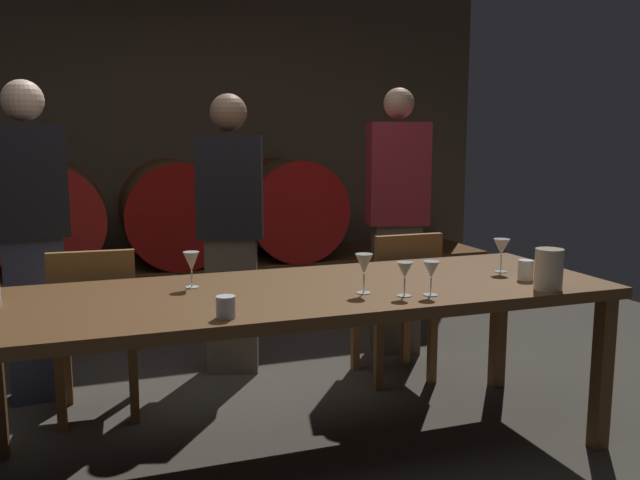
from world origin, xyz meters
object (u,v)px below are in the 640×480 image
object	(u,v)px
pitcher	(549,269)
chair_left	(96,325)
cup_center	(226,307)
cup_right	(526,270)
guest_right	(397,220)
guest_left	(32,239)
wine_barrel_right	(286,208)
wine_barrel_center	(174,212)
dining_table	(303,302)
wine_barrel_left	(49,216)
chair_right	(399,299)
wine_glass_far_left	(191,262)
wine_glass_center	(405,271)
wine_glass_right	(431,271)
wine_glass_left	(364,265)
guest_center	(231,232)
wine_glass_far_right	(501,248)

from	to	relation	value
pitcher	chair_left	bearing A→B (deg)	150.36
cup_center	cup_right	world-z (taller)	cup_right
guest_right	pitcher	size ratio (longest dim) A/B	9.62
guest_left	cup_center	size ratio (longest dim) A/B	20.89
wine_barrel_right	guest_right	bearing A→B (deg)	-77.81
wine_barrel_center	dining_table	world-z (taller)	wine_barrel_center
guest_left	pitcher	distance (m)	2.60
pitcher	wine_barrel_left	bearing A→B (deg)	125.50
wine_barrel_right	pitcher	xyz separation A→B (m)	(0.30, -3.01, 0.03)
wine_barrel_center	dining_table	size ratio (longest dim) A/B	0.33
chair_right	wine_glass_far_left	size ratio (longest dim) A/B	5.53
wine_barrel_left	wine_glass_center	bearing A→B (deg)	-62.67
wine_glass_right	guest_left	bearing A→B (deg)	139.53
wine_glass_left	cup_center	xyz separation A→B (m)	(-0.62, -0.18, -0.08)
chair_left	cup_center	size ratio (longest dim) A/B	10.78
wine_glass_far_left	cup_center	world-z (taller)	wine_glass_far_left
wine_barrel_left	guest_center	distance (m)	1.82
guest_right	wine_barrel_left	bearing A→B (deg)	-20.52
wine_glass_center	wine_glass_right	world-z (taller)	same
wine_barrel_left	cup_center	bearing A→B (deg)	-76.09
wine_barrel_left	guest_right	bearing A→B (deg)	-34.22
dining_table	chair_left	distance (m)	1.12
wine_glass_right	dining_table	bearing A→B (deg)	147.23
chair_left	chair_right	distance (m)	1.66
wine_barrel_right	cup_right	xyz separation A→B (m)	(0.33, -2.81, -0.02)
guest_left	wine_glass_left	distance (m)	1.86
cup_right	chair_left	bearing A→B (deg)	155.46
wine_glass_center	guest_left	bearing A→B (deg)	138.03
dining_table	guest_right	xyz separation A→B (m)	(1.01, 1.16, 0.18)
chair_left	wine_glass_far_right	world-z (taller)	wine_glass_far_right
dining_table	wine_glass_right	xyz separation A→B (m)	(0.46, -0.30, 0.17)
guest_right	pitcher	xyz separation A→B (m)	(-0.02, -1.53, -0.03)
chair_right	wine_glass_left	world-z (taller)	wine_glass_left
cup_center	dining_table	bearing A→B (deg)	40.87
cup_center	wine_barrel_left	bearing A→B (deg)	103.91
pitcher	guest_left	bearing A→B (deg)	145.94
wine_barrel_center	guest_center	size ratio (longest dim) A/B	0.55
chair_left	guest_left	bearing A→B (deg)	-50.02
wine_barrel_center	wine_glass_left	bearing A→B (deg)	-81.01
wine_barrel_left	wine_glass_far_right	bearing A→B (deg)	-50.38
wine_glass_left	cup_center	size ratio (longest dim) A/B	2.07
wine_barrel_right	wine_glass_right	bearing A→B (deg)	-94.55
wine_barrel_right	chair_left	distance (m)	2.52
guest_right	wine_glass_right	world-z (taller)	guest_right
chair_right	pitcher	bearing A→B (deg)	100.56
guest_center	wine_glass_far_right	xyz separation A→B (m)	(1.09, -1.15, 0.03)
chair_left	wine_glass_center	xyz separation A→B (m)	(1.22, -0.96, 0.38)
pitcher	wine_glass_far_left	bearing A→B (deg)	159.26
guest_center	chair_right	bearing A→B (deg)	166.37
wine_glass_left	pitcher	bearing A→B (deg)	-14.34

